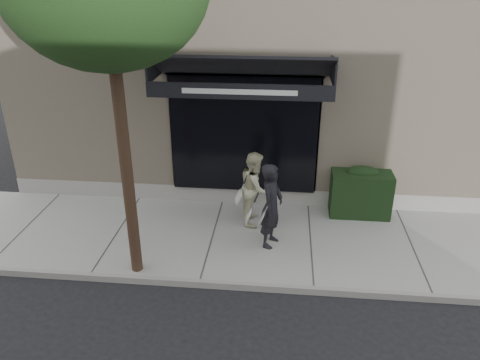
# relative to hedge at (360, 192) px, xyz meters

# --- Properties ---
(ground) EXTENTS (80.00, 80.00, 0.00)m
(ground) POSITION_rel_hedge_xyz_m (-1.10, -1.25, -0.66)
(ground) COLOR black
(ground) RESTS_ON ground
(sidewalk) EXTENTS (20.00, 3.00, 0.12)m
(sidewalk) POSITION_rel_hedge_xyz_m (-1.10, -1.25, -0.60)
(sidewalk) COLOR #969691
(sidewalk) RESTS_ON ground
(curb) EXTENTS (20.00, 0.10, 0.14)m
(curb) POSITION_rel_hedge_xyz_m (-1.10, -2.80, -0.59)
(curb) COLOR gray
(curb) RESTS_ON ground
(building_facade) EXTENTS (14.30, 8.04, 5.64)m
(building_facade) POSITION_rel_hedge_xyz_m (-1.11, 3.71, 2.08)
(building_facade) COLOR beige
(building_facade) RESTS_ON ground
(hedge) EXTENTS (1.30, 0.70, 1.14)m
(hedge) POSITION_rel_hedge_xyz_m (0.00, 0.00, 0.00)
(hedge) COLOR black
(hedge) RESTS_ON sidewalk
(pedestrian_front) EXTENTS (0.80, 0.89, 1.71)m
(pedestrian_front) POSITION_rel_hedge_xyz_m (-1.91, -1.46, 0.32)
(pedestrian_front) COLOR black
(pedestrian_front) RESTS_ON sidewalk
(pedestrian_back) EXTENTS (0.74, 0.78, 1.59)m
(pedestrian_back) POSITION_rel_hedge_xyz_m (-2.29, -0.56, 0.25)
(pedestrian_back) COLOR beige
(pedestrian_back) RESTS_ON sidewalk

